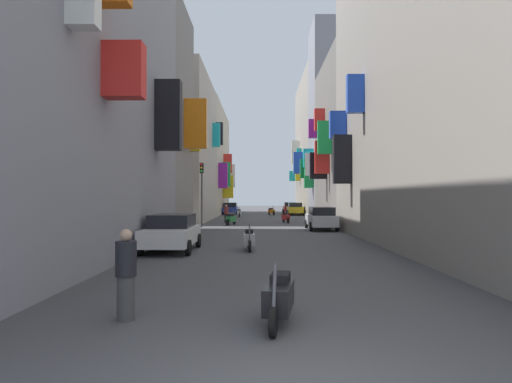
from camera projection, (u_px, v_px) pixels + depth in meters
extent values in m
plane|color=#424244|center=(264.00, 224.00, 34.52)|extent=(140.00, 140.00, 0.00)
cube|color=gray|center=(29.00, 25.00, 14.19)|extent=(6.00, 19.00, 15.82)
cube|color=black|center=(168.00, 115.00, 19.18)|extent=(1.13, 0.64, 3.12)
cube|color=red|center=(124.00, 71.00, 12.82)|extent=(1.19, 0.61, 1.65)
cube|color=slate|center=(138.00, 120.00, 26.89)|extent=(6.00, 6.43, 14.12)
cube|color=orange|center=(196.00, 124.00, 26.51)|extent=(1.38, 0.49, 3.06)
cube|color=yellow|center=(195.00, 140.00, 28.87)|extent=(0.64, 0.64, 1.51)
cube|color=#B2A899|center=(177.00, 149.00, 39.50)|extent=(6.00, 13.32, 13.21)
cube|color=#19B2BF|center=(216.00, 135.00, 42.22)|extent=(0.72, 0.49, 2.33)
cube|color=black|center=(219.00, 134.00, 45.39)|extent=(0.74, 0.52, 2.37)
cube|color=#BCB29E|center=(201.00, 162.00, 55.41)|extent=(6.00, 18.51, 13.41)
cube|color=green|center=(226.00, 174.00, 52.15)|extent=(1.06, 0.41, 3.00)
cube|color=red|center=(228.00, 164.00, 54.90)|extent=(1.07, 0.55, 2.44)
cube|color=white|center=(230.00, 176.00, 57.80)|extent=(1.28, 0.42, 3.11)
cube|color=yellow|center=(228.00, 187.00, 53.89)|extent=(1.31, 0.52, 2.84)
cube|color=purple|center=(223.00, 176.00, 48.09)|extent=(1.03, 0.59, 2.84)
cube|color=gray|center=(467.00, 33.00, 17.26)|extent=(6.00, 25.43, 17.66)
cube|color=blue|center=(355.00, 94.00, 22.03)|extent=(0.88, 0.43, 1.96)
cube|color=blue|center=(338.00, 125.00, 26.53)|extent=(1.03, 0.51, 1.70)
cube|color=black|center=(342.00, 159.00, 25.06)|extent=(1.05, 0.54, 2.84)
cube|color=slate|center=(360.00, 142.00, 35.71)|extent=(6.00, 11.53, 13.48)
cube|color=black|center=(318.00, 166.00, 34.26)|extent=(1.37, 0.53, 2.12)
cube|color=red|center=(322.00, 157.00, 33.01)|extent=(1.11, 0.41, 2.52)
cube|color=green|center=(325.00, 137.00, 31.88)|extent=(1.04, 0.38, 2.46)
cube|color=red|center=(319.00, 120.00, 35.43)|extent=(0.84, 0.55, 1.80)
cube|color=purple|center=(313.00, 129.00, 39.17)|extent=(0.90, 0.60, 1.71)
cube|color=gray|center=(340.00, 122.00, 44.45)|extent=(6.00, 5.87, 19.98)
cube|color=#19B2BF|center=(308.00, 158.00, 42.87)|extent=(1.01, 0.61, 1.85)
cube|color=white|center=(309.00, 164.00, 42.61)|extent=(0.86, 0.37, 2.26)
cube|color=green|center=(309.00, 173.00, 42.77)|extent=(0.92, 0.46, 3.04)
cube|color=green|center=(306.00, 169.00, 43.56)|extent=(1.26, 0.41, 1.97)
cube|color=gray|center=(324.00, 147.00, 55.96)|extent=(6.00, 17.17, 17.47)
cube|color=#19B2BF|center=(299.00, 160.00, 55.17)|extent=(0.65, 0.61, 2.91)
cube|color=white|center=(295.00, 152.00, 58.02)|extent=(1.08, 0.58, 3.15)
cube|color=#19B2BF|center=(293.00, 176.00, 61.80)|extent=(1.11, 0.48, 1.44)
cube|color=yellow|center=(298.00, 171.00, 56.78)|extent=(0.61, 0.64, 2.46)
cube|color=blue|center=(299.00, 163.00, 51.78)|extent=(1.29, 0.64, 2.62)
cube|color=#B7B7BC|center=(321.00, 220.00, 28.92)|extent=(1.68, 4.36, 0.70)
cube|color=black|center=(321.00, 211.00, 28.71)|extent=(1.48, 2.44, 0.54)
cylinder|color=black|center=(306.00, 224.00, 30.36)|extent=(0.18, 0.60, 0.60)
cylinder|color=black|center=(330.00, 224.00, 30.35)|extent=(0.18, 0.60, 0.60)
cylinder|color=black|center=(311.00, 227.00, 27.49)|extent=(0.18, 0.60, 0.60)
cylinder|color=black|center=(337.00, 227.00, 27.47)|extent=(0.18, 0.60, 0.60)
cube|color=white|center=(171.00, 236.00, 17.55)|extent=(1.83, 4.06, 0.67)
cube|color=black|center=(172.00, 221.00, 17.76)|extent=(1.61, 2.27, 0.53)
cylinder|color=black|center=(188.00, 248.00, 16.20)|extent=(0.18, 0.60, 0.60)
cylinder|color=black|center=(140.00, 248.00, 16.21)|extent=(0.18, 0.60, 0.60)
cylinder|color=black|center=(198.00, 240.00, 18.88)|extent=(0.18, 0.60, 0.60)
cylinder|color=black|center=(157.00, 240.00, 18.89)|extent=(0.18, 0.60, 0.60)
cube|color=navy|center=(231.00, 209.00, 54.09)|extent=(1.73, 4.22, 0.61)
cube|color=black|center=(231.00, 205.00, 54.31)|extent=(1.52, 2.36, 0.56)
cylinder|color=black|center=(237.00, 212.00, 52.69)|extent=(0.18, 0.60, 0.60)
cylinder|color=black|center=(223.00, 212.00, 52.70)|extent=(0.18, 0.60, 0.60)
cylinder|color=black|center=(238.00, 211.00, 55.47)|extent=(0.18, 0.60, 0.60)
cylinder|color=black|center=(225.00, 211.00, 55.49)|extent=(0.18, 0.60, 0.60)
cube|color=gold|center=(295.00, 210.00, 51.70)|extent=(1.74, 4.09, 0.69)
cube|color=black|center=(295.00, 205.00, 51.50)|extent=(1.53, 2.29, 0.50)
cylinder|color=black|center=(287.00, 212.00, 53.05)|extent=(0.18, 0.60, 0.60)
cylinder|color=black|center=(301.00, 212.00, 53.04)|extent=(0.18, 0.60, 0.60)
cylinder|color=black|center=(288.00, 213.00, 50.35)|extent=(0.18, 0.60, 0.60)
cylinder|color=black|center=(303.00, 213.00, 50.34)|extent=(0.18, 0.60, 0.60)
cube|color=#B21E1E|center=(290.00, 209.00, 56.72)|extent=(1.77, 3.92, 0.65)
cube|color=black|center=(290.00, 204.00, 56.53)|extent=(1.55, 2.20, 0.52)
cylinder|color=black|center=(283.00, 211.00, 58.02)|extent=(0.18, 0.60, 0.60)
cylinder|color=black|center=(296.00, 211.00, 58.00)|extent=(0.18, 0.60, 0.60)
cylinder|color=black|center=(284.00, 211.00, 55.43)|extent=(0.18, 0.60, 0.60)
cylinder|color=black|center=(298.00, 211.00, 55.41)|extent=(0.18, 0.60, 0.60)
cube|color=#ADADB2|center=(249.00, 239.00, 17.80)|extent=(0.50, 1.07, 0.45)
cube|color=black|center=(249.00, 231.00, 17.99)|extent=(0.35, 0.58, 0.16)
cylinder|color=#4C4C51|center=(250.00, 232.00, 17.28)|extent=(0.08, 0.28, 0.68)
cylinder|color=black|center=(250.00, 246.00, 17.14)|extent=(0.13, 0.49, 0.48)
cylinder|color=black|center=(249.00, 243.00, 18.45)|extent=(0.13, 0.49, 0.48)
cube|color=orange|center=(271.00, 211.00, 51.39)|extent=(0.82, 1.26, 0.45)
cube|color=black|center=(271.00, 209.00, 51.60)|extent=(0.49, 0.64, 0.16)
cylinder|color=#4C4C51|center=(273.00, 209.00, 50.84)|extent=(0.15, 0.28, 0.68)
cylinder|color=black|center=(274.00, 213.00, 50.69)|extent=(0.26, 0.48, 0.48)
cylinder|color=black|center=(269.00, 213.00, 52.08)|extent=(0.26, 0.48, 0.48)
cube|color=silver|center=(239.00, 213.00, 46.73)|extent=(0.52, 1.19, 0.45)
cube|color=black|center=(239.00, 210.00, 46.95)|extent=(0.36, 0.58, 0.16)
cylinder|color=#4C4C51|center=(239.00, 210.00, 46.16)|extent=(0.08, 0.28, 0.68)
cylinder|color=black|center=(239.00, 215.00, 46.01)|extent=(0.13, 0.49, 0.48)
cylinder|color=black|center=(239.00, 215.00, 47.45)|extent=(0.13, 0.49, 0.48)
cube|color=black|center=(279.00, 297.00, 7.54)|extent=(0.63, 1.24, 0.45)
cube|color=black|center=(280.00, 277.00, 7.76)|extent=(0.41, 0.60, 0.16)
cylinder|color=#4C4C51|center=(274.00, 285.00, 6.96)|extent=(0.10, 0.28, 0.68)
cylinder|color=black|center=(273.00, 322.00, 6.81)|extent=(0.18, 0.49, 0.48)
cylinder|color=black|center=(283.00, 300.00, 8.27)|extent=(0.18, 0.49, 0.48)
cube|color=#287F3D|center=(231.00, 219.00, 33.70)|extent=(0.77, 1.15, 0.45)
cube|color=black|center=(230.00, 215.00, 33.52)|extent=(0.49, 0.63, 0.16)
cylinder|color=#4C4C51|center=(234.00, 215.00, 34.21)|extent=(0.15, 0.28, 0.68)
cylinder|color=black|center=(234.00, 221.00, 34.33)|extent=(0.25, 0.49, 0.48)
cylinder|color=black|center=(228.00, 222.00, 33.08)|extent=(0.25, 0.49, 0.48)
cube|color=red|center=(286.00, 217.00, 36.62)|extent=(0.66, 1.25, 0.45)
cube|color=black|center=(285.00, 214.00, 36.84)|extent=(0.42, 0.61, 0.16)
cylinder|color=#4C4C51|center=(288.00, 214.00, 36.05)|extent=(0.11, 0.28, 0.68)
cylinder|color=black|center=(288.00, 220.00, 35.89)|extent=(0.19, 0.49, 0.48)
cylinder|color=black|center=(284.00, 219.00, 37.35)|extent=(0.19, 0.49, 0.48)
cylinder|color=#3E3E3E|center=(126.00, 298.00, 7.75)|extent=(0.35, 0.35, 0.80)
cylinder|color=black|center=(126.00, 258.00, 7.76)|extent=(0.42, 0.42, 0.63)
sphere|color=tan|center=(126.00, 235.00, 7.76)|extent=(0.22, 0.22, 0.22)
cylinder|color=black|center=(226.00, 218.00, 36.50)|extent=(0.36, 0.36, 0.75)
cylinder|color=maroon|center=(226.00, 211.00, 36.51)|extent=(0.43, 0.43, 0.59)
sphere|color=tan|center=(226.00, 206.00, 36.52)|extent=(0.20, 0.20, 0.20)
cylinder|color=#2D2D2D|center=(202.00, 200.00, 31.33)|extent=(0.12, 0.12, 3.95)
cube|color=black|center=(202.00, 168.00, 31.35)|extent=(0.26, 0.26, 0.75)
sphere|color=red|center=(201.00, 164.00, 31.22)|extent=(0.14, 0.14, 0.14)
sphere|color=orange|center=(201.00, 168.00, 31.21)|extent=(0.14, 0.14, 0.14)
sphere|color=green|center=(201.00, 171.00, 31.21)|extent=(0.14, 0.14, 0.14)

